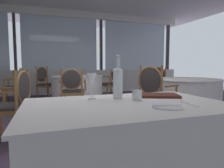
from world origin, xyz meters
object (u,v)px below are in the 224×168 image
dining_chair_0_0 (45,81)px  dining_chair_1_0 (154,92)px  dining_chair_0_2 (112,82)px  water_tumbler (137,95)px  dining_chair_2_2 (14,101)px  dining_chair_1_2 (160,82)px  side_plate (167,107)px  dining_chair_0_1 (72,88)px  water_bottle (118,81)px  wine_glass (92,81)px  dining_chair_3_0 (17,84)px  menu_book (159,95)px

dining_chair_0_0 → dining_chair_1_0: size_ratio=0.99×
dining_chair_0_0 → dining_chair_0_2: dining_chair_0_0 is taller
water_tumbler → dining_chair_2_2: (-1.03, 1.43, -0.22)m
dining_chair_1_2 → dining_chair_0_2: bearing=-134.0°
side_plate → dining_chair_1_0: size_ratio=0.19×
side_plate → dining_chair_1_2: bearing=57.9°
dining_chair_0_1 → dining_chair_1_2: dining_chair_1_2 is taller
water_bottle → dining_chair_1_2: 3.66m
water_bottle → dining_chair_0_1: (-0.02, 2.61, -0.32)m
dining_chair_0_1 → water_tumbler: bearing=-163.5°
wine_glass → dining_chair_3_0: dining_chair_3_0 is taller
dining_chair_0_0 → dining_chair_0_1: dining_chair_0_0 is taller
menu_book → dining_chair_0_2: dining_chair_0_2 is taller
wine_glass → dining_chair_1_2: (2.44, 2.85, -0.30)m
water_tumbler → wine_glass: bearing=152.1°
dining_chair_1_0 → dining_chair_0_2: bearing=61.8°
dining_chair_1_2 → dining_chair_3_0: (-3.45, 1.14, -0.03)m
dining_chair_3_0 → dining_chair_0_1: bearing=132.6°
dining_chair_0_0 → dining_chair_1_0: 3.54m
dining_chair_1_0 → wine_glass: bearing=-160.3°
wine_glass → dining_chair_1_0: (1.33, 1.30, -0.30)m
water_tumbler → dining_chair_0_1: bearing=92.5°
dining_chair_0_2 → dining_chair_1_2: dining_chair_1_2 is taller
dining_chair_2_2 → water_bottle: bearing=141.9°
dining_chair_2_2 → dining_chair_1_0: bearing=-162.8°
water_tumbler → dining_chair_1_0: 1.79m
dining_chair_0_1 → dining_chair_1_2: (2.26, 0.27, 0.03)m
water_tumbler → dining_chair_1_2: bearing=54.6°
dining_chair_0_0 → dining_chair_1_0: (1.67, -3.12, 0.01)m
dining_chair_0_1 → dining_chair_3_0: size_ratio=1.00×
wine_glass → water_tumbler: wine_glass is taller
dining_chair_0_0 → dining_chair_1_2: 3.19m
wine_glass → dining_chair_3_0: bearing=104.3°
dining_chair_0_0 → dining_chair_3_0: dining_chair_0_0 is taller
water_bottle → water_tumbler: (0.10, -0.13, -0.10)m
menu_book → dining_chair_0_0: dining_chair_0_0 is taller
wine_glass → dining_chair_0_2: size_ratio=0.22×
water_bottle → dining_chair_0_1: bearing=90.4°
side_plate → water_bottle: (-0.17, 0.42, 0.13)m
wine_glass → water_tumbler: bearing=-27.9°
dining_chair_0_0 → dining_chair_0_2: (1.84, -0.47, -0.04)m
dining_chair_1_0 → dining_chair_1_2: dining_chair_1_0 is taller
menu_book → dining_chair_2_2: size_ratio=0.32×
menu_book → dining_chair_0_2: bearing=98.7°
menu_book → side_plate: bearing=-94.1°
side_plate → water_bottle: 0.47m
dining_chair_0_2 → water_bottle: bearing=56.0°
side_plate → menu_book: (0.19, 0.39, 0.01)m
water_tumbler → dining_chair_0_2: dining_chair_0_2 is taller
water_tumbler → dining_chair_1_0: bearing=54.8°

